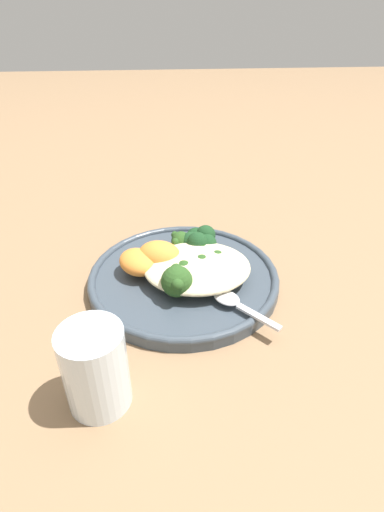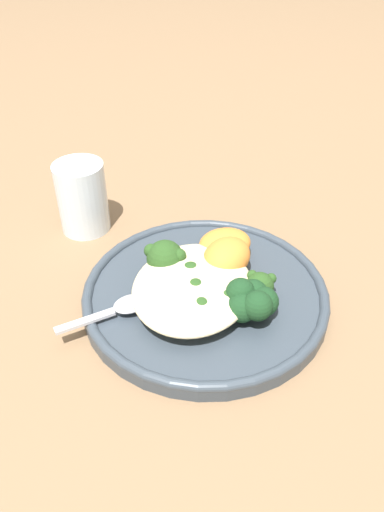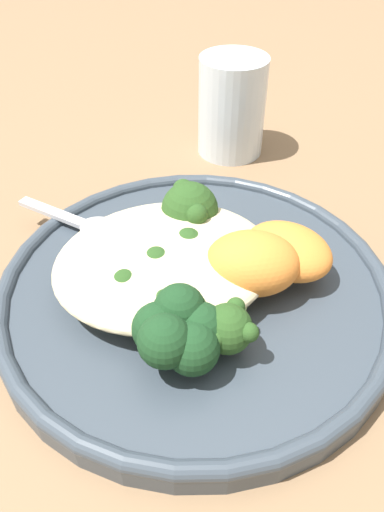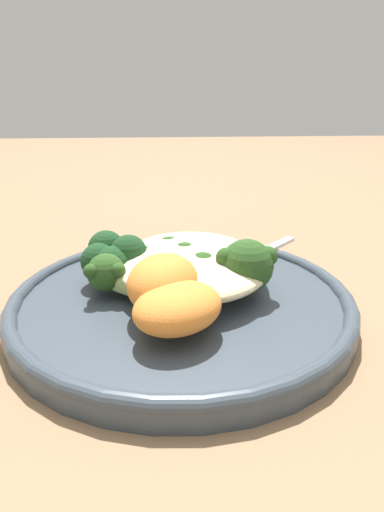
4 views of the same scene
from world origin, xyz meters
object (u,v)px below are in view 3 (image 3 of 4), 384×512
(sweet_potato_chunk_1, at_px, (288,251))
(broccoli_stalk_3, at_px, (170,283))
(broccoli_stalk_1, at_px, (199,254))
(broccoli_stalk_4, at_px, (188,297))
(quinoa_mound, at_px, (165,261))
(water_glass, at_px, (232,107))
(broccoli_stalk_0, at_px, (197,219))
(sweet_potato_chunk_0, at_px, (252,263))
(plate, at_px, (197,289))
(broccoli_stalk_2, at_px, (177,269))
(broccoli_stalk_6, at_px, (234,319))
(kale_tuft, at_px, (179,331))
(spoon, at_px, (92,226))
(broccoli_stalk_5, at_px, (229,315))

(sweet_potato_chunk_1, bearing_deg, broccoli_stalk_3, -178.80)
(broccoli_stalk_1, bearing_deg, broccoli_stalk_4, 108.20)
(quinoa_mound, bearing_deg, water_glass, 57.01)
(broccoli_stalk_0, xyz_separation_m, sweet_potato_chunk_0, (0.02, -0.06, 0.00))
(quinoa_mound, relative_size, broccoli_stalk_1, 2.32)
(broccoli_stalk_1, height_order, sweet_potato_chunk_0, sweet_potato_chunk_0)
(broccoli_stalk_3, bearing_deg, quinoa_mound, -91.24)
(plate, distance_m, broccoli_stalk_2, 0.03)
(quinoa_mound, height_order, broccoli_stalk_6, broccoli_stalk_6)
(broccoli_stalk_0, height_order, broccoli_stalk_1, broccoli_stalk_0)
(broccoli_stalk_2, distance_m, sweet_potato_chunk_0, 0.05)
(broccoli_stalk_2, bearing_deg, quinoa_mound, -37.72)
(kale_tuft, xyz_separation_m, spoon, (-0.03, 0.14, -0.01))
(broccoli_stalk_6, relative_size, sweet_potato_chunk_1, 1.28)
(quinoa_mound, xyz_separation_m, broccoli_stalk_6, (0.03, -0.06, -0.00))
(sweet_potato_chunk_0, bearing_deg, quinoa_mound, 153.78)
(quinoa_mound, bearing_deg, broccoli_stalk_0, 43.32)
(broccoli_stalk_2, xyz_separation_m, broccoli_stalk_5, (0.02, -0.05, -0.00))
(spoon, bearing_deg, kale_tuft, 150.55)
(spoon, bearing_deg, broccoli_stalk_5, 164.91)
(sweet_potato_chunk_1, xyz_separation_m, spoon, (-0.13, 0.09, -0.01))
(spoon, bearing_deg, broccoli_stalk_6, 164.39)
(sweet_potato_chunk_0, relative_size, sweet_potato_chunk_1, 0.99)
(sweet_potato_chunk_1, bearing_deg, sweet_potato_chunk_0, -164.44)
(broccoli_stalk_1, relative_size, broccoli_stalk_4, 0.66)
(broccoli_stalk_3, bearing_deg, broccoli_stalk_6, 126.30)
(broccoli_stalk_0, distance_m, broccoli_stalk_1, 0.03)
(broccoli_stalk_0, relative_size, kale_tuft, 1.86)
(broccoli_stalk_0, distance_m, broccoli_stalk_5, 0.09)
(plate, relative_size, broccoli_stalk_5, 3.87)
(plate, distance_m, broccoli_stalk_1, 0.03)
(sweet_potato_chunk_0, distance_m, water_glass, 0.23)
(plate, height_order, broccoli_stalk_5, broccoli_stalk_5)
(spoon, bearing_deg, quinoa_mound, 168.48)
(broccoli_stalk_4, relative_size, water_glass, 1.03)
(broccoli_stalk_3, xyz_separation_m, broccoli_stalk_6, (0.03, -0.04, 0.00))
(quinoa_mound, bearing_deg, broccoli_stalk_3, -95.25)
(sweet_potato_chunk_1, bearing_deg, broccoli_stalk_2, 173.89)
(sweet_potato_chunk_1, bearing_deg, plate, 173.16)
(quinoa_mound, bearing_deg, spoon, 121.05)
(broccoli_stalk_5, relative_size, kale_tuft, 1.26)
(broccoli_stalk_6, distance_m, water_glass, 0.27)
(plate, height_order, quinoa_mound, quinoa_mound)
(kale_tuft, bearing_deg, broccoli_stalk_2, 74.61)
(broccoli_stalk_1, relative_size, broccoli_stalk_6, 0.81)
(spoon, bearing_deg, broccoli_stalk_0, -158.20)
(broccoli_stalk_6, bearing_deg, broccoli_stalk_5, -138.92)
(plate, height_order, broccoli_stalk_3, broccoli_stalk_3)
(spoon, distance_m, water_glass, 0.20)
(broccoli_stalk_5, relative_size, sweet_potato_chunk_1, 1.13)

